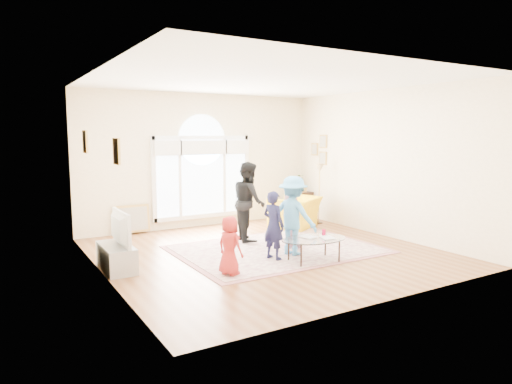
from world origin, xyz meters
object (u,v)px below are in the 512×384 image
tv_console (117,258)px  television (116,228)px  armchair (295,212)px  coffee_table (314,239)px  area_rug (277,249)px

tv_console → television: (0.01, -0.00, 0.49)m
tv_console → armchair: bearing=16.1°
tv_console → coffee_table: bearing=-22.3°
tv_console → television: 0.49m
tv_console → coffee_table: 3.36m
area_rug → television: (-3.01, 0.23, 0.69)m
television → coffee_table: size_ratio=0.76×
area_rug → tv_console: size_ratio=3.60×
tv_console → television: bearing=-0.0°
television → coffee_table: (3.09, -1.27, -0.30)m
area_rug → armchair: (1.54, 1.55, 0.36)m
television → area_rug: bearing=-4.5°
area_rug → coffee_table: bearing=-85.3°
tv_console → television: television is taller
area_rug → television: bearing=175.5°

